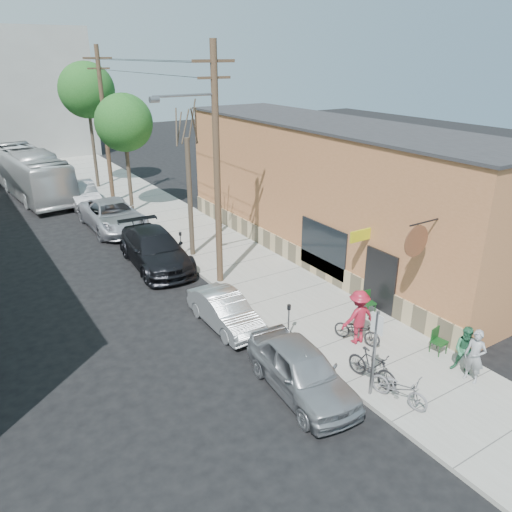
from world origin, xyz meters
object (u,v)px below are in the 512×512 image
car_1 (225,311)px  parking_meter_near (289,315)px  cyclist (358,317)px  patron_grey (475,356)px  car_3 (113,215)px  tree_bare (190,198)px  sign_post (375,346)px  patron_green (466,350)px  bus (31,174)px  tree_leafy_far (87,90)px  parked_bike_b (399,388)px  tree_leafy_mid (124,123)px  car_0 (301,370)px  parking_meter_far (181,240)px  utility_pole_near (215,164)px  patio_chair_a (369,303)px  car_4 (82,194)px  patio_chair_b (439,342)px  parked_bike_a (372,367)px

car_1 → parking_meter_near: bearing=-54.8°
cyclist → car_1: cyclist is taller
patron_grey → car_3: bearing=-178.3°
car_3 → parking_meter_near: bearing=-84.4°
tree_bare → patron_grey: bearing=-79.3°
sign_post → patron_grey: sign_post is taller
patron_green → bus: (-7.41, 30.56, 0.71)m
parking_meter_near → tree_bare: tree_bare is taller
sign_post → parking_meter_near: size_ratio=2.26×
tree_leafy_far → parked_bike_b: tree_leafy_far is taller
tree_leafy_mid → tree_leafy_far: size_ratio=0.81×
patron_green → cyclist: (-1.60, 3.18, 0.18)m
tree_bare → car_0: size_ratio=1.29×
car_1 → car_3: 13.37m
parking_meter_far → parked_bike_b: size_ratio=0.69×
utility_pole_near → cyclist: (1.65, -7.11, -4.27)m
car_3 → car_1: bearing=-89.8°
tree_leafy_mid → patio_chair_a: 19.18m
parked_bike_b → parking_meter_near: bearing=82.6°
tree_bare → tree_leafy_mid: tree_leafy_mid is taller
sign_post → cyclist: size_ratio=1.42×
tree_leafy_far → patio_chair_a: size_ratio=10.24×
car_4 → tree_bare: bearing=-77.0°
parking_meter_far → tree_leafy_far: size_ratio=0.14×
car_0 → car_4: (-0.23, 24.03, 0.04)m
parking_meter_near → car_3: bearing=95.4°
parking_meter_near → tree_leafy_far: 26.28m
patio_chair_b → tree_bare: bearing=94.5°
sign_post → bus: bus is taller
parked_bike_a → parked_bike_b: parked_bike_a is taller
tree_leafy_mid → car_0: size_ratio=1.62×
parking_meter_near → patron_grey: (3.23, -5.22, 0.05)m
tree_leafy_mid → car_4: tree_leafy_mid is taller
tree_leafy_mid → parking_meter_near: bearing=-91.8°
patron_grey → cyclist: cyclist is taller
patio_chair_b → parked_bike_a: 3.08m
parked_bike_a → car_1: 6.00m
parking_meter_near → parked_bike_b: 4.76m
parking_meter_near → cyclist: (1.79, -1.63, 0.16)m
patron_green → car_0: size_ratio=0.36×
patron_grey → car_3: 21.17m
patron_grey → patron_green: 0.45m
tree_leafy_mid → car_3: (-2.00, -2.51, -4.87)m
patio_chair_b → car_3: 19.75m
tree_leafy_mid → car_4: (-2.23, 3.45, -4.90)m
patron_grey → bus: size_ratio=0.15×
tree_bare → car_1: tree_bare is taller
parked_bike_a → patron_grey: bearing=-39.4°
parking_meter_far → car_1: bearing=-101.5°
patio_chair_b → tree_leafy_mid: bearing=88.9°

